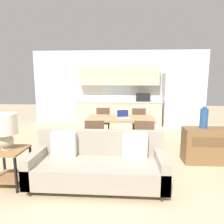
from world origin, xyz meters
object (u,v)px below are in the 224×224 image
(refrigerator, at_px, (175,100))
(credenza, at_px, (209,146))
(dining_table, at_px, (120,120))
(table_lamp, at_px, (5,128))
(side_table, at_px, (9,161))
(laptop, at_px, (123,116))
(dining_chair_near_right, at_px, (144,136))
(vase, at_px, (204,118))
(dining_chair_far_right, at_px, (139,121))
(dining_chair_far_left, at_px, (103,120))
(couch, at_px, (98,164))
(dining_chair_near_left, at_px, (95,136))

(refrigerator, bearing_deg, credenza, -90.79)
(dining_table, xyz_separation_m, table_lamp, (-1.75, -1.99, 0.27))
(side_table, height_order, laptop, laptop)
(dining_chair_near_right, distance_m, laptop, 0.93)
(credenza, bearing_deg, dining_chair_near_right, 172.27)
(vase, relative_size, laptop, 1.15)
(side_table, distance_m, laptop, 2.72)
(dining_chair_far_right, bearing_deg, dining_table, -126.98)
(dining_chair_far_left, relative_size, dining_chair_far_right, 1.00)
(refrigerator, height_order, dining_chair_far_right, refrigerator)
(couch, relative_size, dining_chair_near_left, 2.52)
(couch, bearing_deg, dining_chair_far_left, 94.64)
(dining_chair_near_left, xyz_separation_m, dining_chair_far_right, (1.05, 1.57, 0.00))
(side_table, relative_size, credenza, 0.57)
(dining_table, distance_m, side_table, 2.66)
(table_lamp, relative_size, vase, 1.31)
(credenza, height_order, vase, vase)
(vase, bearing_deg, dining_chair_near_left, 177.67)
(credenza, height_order, dining_chair_near_left, dining_chair_near_left)
(side_table, height_order, vase, vase)
(table_lamp, relative_size, dining_chair_far_left, 0.68)
(dining_chair_far_left, bearing_deg, dining_chair_near_right, -59.27)
(side_table, bearing_deg, dining_chair_far_left, 67.22)
(dining_table, distance_m, laptop, 0.13)
(dining_chair_far_left, xyz_separation_m, dining_chair_far_right, (1.06, -0.04, 0.00))
(refrigerator, distance_m, dining_chair_near_right, 3.26)
(dining_chair_far_left, bearing_deg, side_table, -115.85)
(table_lamp, height_order, vase, table_lamp)
(couch, xyz_separation_m, credenza, (2.11, 0.97, 0.02))
(refrigerator, bearing_deg, dining_table, -130.12)
(couch, bearing_deg, refrigerator, 62.18)
(table_lamp, bearing_deg, side_table, -30.52)
(dining_chair_near_left, relative_size, dining_chair_near_right, 1.00)
(refrigerator, height_order, couch, refrigerator)
(couch, bearing_deg, dining_chair_near_left, 100.87)
(refrigerator, height_order, table_lamp, refrigerator)
(side_table, relative_size, vase, 1.36)
(side_table, distance_m, table_lamp, 0.54)
(couch, height_order, side_table, couch)
(couch, bearing_deg, dining_chair_near_right, 53.95)
(dining_chair_far_left, xyz_separation_m, dining_chair_near_right, (1.05, -1.57, 0.00))
(refrigerator, distance_m, credenza, 3.18)
(dining_table, relative_size, dining_chair_near_right, 1.99)
(credenza, bearing_deg, refrigerator, 89.21)
(dining_table, relative_size, dining_chair_near_left, 1.99)
(side_table, bearing_deg, table_lamp, 149.48)
(side_table, distance_m, credenza, 3.68)
(table_lamp, height_order, dining_chair_near_left, table_lamp)
(refrigerator, height_order, dining_chair_far_left, refrigerator)
(dining_table, xyz_separation_m, dining_chair_near_left, (-0.52, -0.79, -0.19))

